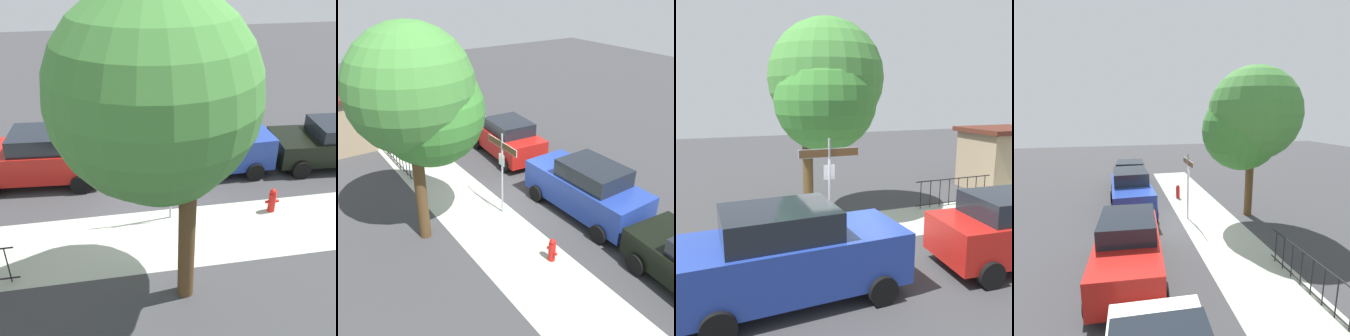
% 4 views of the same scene
% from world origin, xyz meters
% --- Properties ---
extents(ground_plane, '(60.00, 60.00, 0.00)m').
position_xyz_m(ground_plane, '(0.00, 0.00, 0.00)').
color(ground_plane, '#38383A').
extents(sidewalk_strip, '(24.00, 2.60, 0.00)m').
position_xyz_m(sidewalk_strip, '(2.00, 1.30, 0.00)').
color(sidewalk_strip, '#A7AD9D').
rests_on(sidewalk_strip, ground_plane).
extents(street_sign, '(1.76, 0.07, 3.08)m').
position_xyz_m(street_sign, '(-0.29, 0.40, 2.15)').
color(street_sign, '#9EA0A5').
rests_on(street_sign, ground_plane).
extents(shade_tree, '(3.96, 4.18, 6.79)m').
position_xyz_m(shade_tree, '(0.43, 2.94, 4.54)').
color(shade_tree, '#50391F').
rests_on(shade_tree, ground_plane).
extents(car_black, '(4.52, 2.43, 1.63)m').
position_xyz_m(car_black, '(-6.80, -1.95, 0.84)').
color(car_black, black).
rests_on(car_black, ground_plane).
extents(car_blue, '(4.74, 2.18, 2.04)m').
position_xyz_m(car_blue, '(-1.98, -2.10, 1.02)').
color(car_blue, navy).
rests_on(car_blue, ground_plane).
extents(car_red, '(4.35, 2.29, 1.85)m').
position_xyz_m(car_red, '(3.69, -2.44, 0.93)').
color(car_red, '#B21A15').
rests_on(car_red, ground_plane).
extents(iron_fence, '(3.43, 0.04, 1.07)m').
position_xyz_m(iron_fence, '(5.47, 2.30, 0.56)').
color(iron_fence, black).
rests_on(iron_fence, ground_plane).
extents(fire_hydrant, '(0.42, 0.22, 0.78)m').
position_xyz_m(fire_hydrant, '(-3.40, 0.60, 0.38)').
color(fire_hydrant, red).
rests_on(fire_hydrant, ground_plane).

